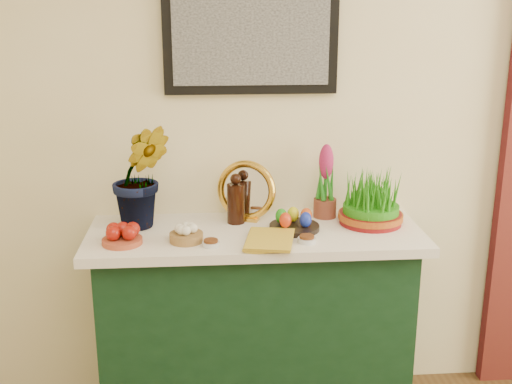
# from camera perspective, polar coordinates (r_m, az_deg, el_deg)

# --- Properties ---
(sideboard) EXTENTS (1.30, 0.45, 0.85)m
(sideboard) POSITION_cam_1_polar(r_m,az_deg,el_deg) (2.89, -0.08, -12.08)
(sideboard) COLOR #13351D
(sideboard) RESTS_ON ground
(tablecloth) EXTENTS (1.40, 0.55, 0.04)m
(tablecloth) POSITION_cam_1_polar(r_m,az_deg,el_deg) (2.71, -0.08, -3.77)
(tablecloth) COLOR white
(tablecloth) RESTS_ON sideboard
(hyacinth_green) EXTENTS (0.32, 0.28, 0.59)m
(hyacinth_green) POSITION_cam_1_polar(r_m,az_deg,el_deg) (2.70, -10.25, 2.86)
(hyacinth_green) COLOR #23801D
(hyacinth_green) RESTS_ON tablecloth
(apple_bowl) EXTENTS (0.17, 0.17, 0.08)m
(apple_bowl) POSITION_cam_1_polar(r_m,az_deg,el_deg) (2.59, -11.83, -3.83)
(apple_bowl) COLOR #AC492C
(apple_bowl) RESTS_ON tablecloth
(garlic_basket) EXTENTS (0.16, 0.16, 0.08)m
(garlic_basket) POSITION_cam_1_polar(r_m,az_deg,el_deg) (2.57, -6.22, -3.75)
(garlic_basket) COLOR olive
(garlic_basket) RESTS_ON tablecloth
(vinegar_cruet) EXTENTS (0.08, 0.08, 0.22)m
(vinegar_cruet) POSITION_cam_1_polar(r_m,az_deg,el_deg) (2.76, -1.81, -0.83)
(vinegar_cruet) COLOR black
(vinegar_cruet) RESTS_ON tablecloth
(mirror) EXTENTS (0.27, 0.15, 0.27)m
(mirror) POSITION_cam_1_polar(r_m,az_deg,el_deg) (2.79, -0.87, 0.06)
(mirror) COLOR gold
(mirror) RESTS_ON tablecloth
(book) EXTENTS (0.21, 0.27, 0.03)m
(book) POSITION_cam_1_polar(r_m,az_deg,el_deg) (2.55, -0.87, -4.16)
(book) COLOR gold
(book) RESTS_ON tablecloth
(spice_dish_left) EXTENTS (0.07, 0.07, 0.03)m
(spice_dish_left) POSITION_cam_1_polar(r_m,az_deg,el_deg) (2.52, -4.03, -4.56)
(spice_dish_left) COLOR silver
(spice_dish_left) RESTS_ON tablecloth
(spice_dish_right) EXTENTS (0.07, 0.07, 0.03)m
(spice_dish_right) POSITION_cam_1_polar(r_m,az_deg,el_deg) (2.56, 4.53, -4.21)
(spice_dish_right) COLOR silver
(spice_dish_right) RESTS_ON tablecloth
(egg_plate) EXTENTS (0.25, 0.25, 0.09)m
(egg_plate) POSITION_cam_1_polar(r_m,az_deg,el_deg) (2.70, 3.43, -2.72)
(egg_plate) COLOR black
(egg_plate) RESTS_ON tablecloth
(hyacinth_pink) EXTENTS (0.10, 0.10, 0.33)m
(hyacinth_pink) POSITION_cam_1_polar(r_m,az_deg,el_deg) (2.84, 6.20, 0.65)
(hyacinth_pink) COLOR brown
(hyacinth_pink) RESTS_ON tablecloth
(wheatgrass_sabzeh) EXTENTS (0.28, 0.28, 0.23)m
(wheatgrass_sabzeh) POSITION_cam_1_polar(r_m,az_deg,el_deg) (2.79, 10.21, -0.84)
(wheatgrass_sabzeh) COLOR maroon
(wheatgrass_sabzeh) RESTS_ON tablecloth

